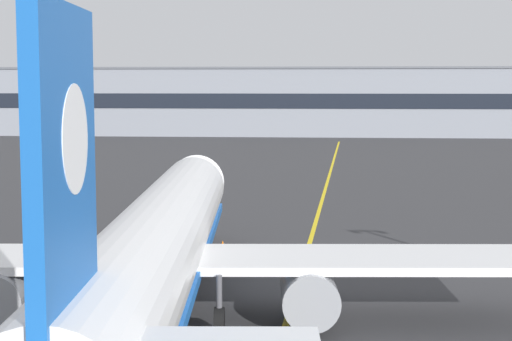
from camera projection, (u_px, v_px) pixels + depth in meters
taxiway_centreline at (311, 238)px, 53.20m from camera, size 7.00×179.89×0.01m
airliner_foreground at (158, 246)px, 33.47m from camera, size 32.28×41.53×11.65m
safety_cone_by_nose_gear at (223, 245)px, 49.41m from camera, size 0.44×0.44×0.55m
terminal_building at (317, 101)px, 158.31m from camera, size 146.70×12.40×13.22m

